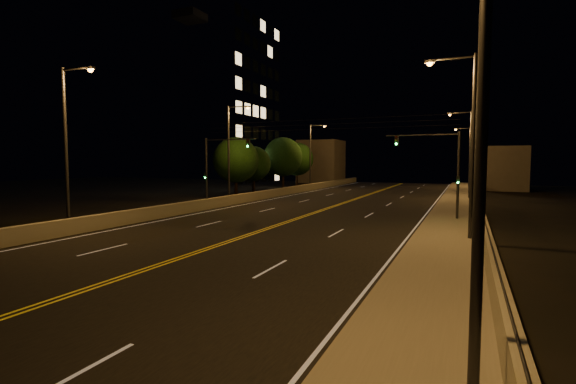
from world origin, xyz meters
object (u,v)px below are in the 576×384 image
at_px(streetlight_0, 466,85).
at_px(traffic_signal_right, 444,165).
at_px(streetlight_4, 69,139).
at_px(streetlight_6, 312,153).
at_px(tree_2, 283,157).
at_px(tree_3, 297,159).
at_px(traffic_signal_left, 216,165).
at_px(tree_1, 253,164).
at_px(streetlight_3, 468,153).
at_px(streetlight_1, 467,136).
at_px(streetlight_2, 468,149).
at_px(tree_0, 236,160).
at_px(building_tower, 191,105).
at_px(streetlight_5, 231,148).

bearing_deg(streetlight_0, traffic_signal_right, 93.68).
distance_m(streetlight_4, streetlight_6, 41.47).
bearing_deg(tree_2, tree_3, 94.37).
xyz_separation_m(traffic_signal_left, tree_1, (-5.79, 17.89, -0.05)).
bearing_deg(streetlight_3, tree_1, -137.29).
relative_size(streetlight_0, streetlight_1, 1.00).
relative_size(traffic_signal_left, tree_2, 0.81).
relative_size(traffic_signal_right, traffic_signal_left, 1.00).
xyz_separation_m(streetlight_2, streetlight_4, (-21.47, -31.96, 0.00)).
distance_m(tree_0, tree_1, 8.15).
relative_size(traffic_signal_right, tree_1, 1.01).
bearing_deg(streetlight_6, tree_1, -115.49).
xyz_separation_m(streetlight_3, tree_1, (-26.15, -24.14, -1.63)).
bearing_deg(tree_2, tree_1, -97.39).
distance_m(streetlight_1, tree_3, 47.47).
bearing_deg(tree_3, traffic_signal_left, -80.58).
height_order(streetlight_4, streetlight_6, same).
xyz_separation_m(streetlight_1, traffic_signal_right, (-1.51, 7.80, -1.58)).
bearing_deg(streetlight_0, streetlight_1, 90.00).
xyz_separation_m(streetlight_4, building_tower, (-18.66, 37.35, 7.47)).
bearing_deg(building_tower, streetlight_0, -49.54).
height_order(building_tower, tree_3, building_tower).
xyz_separation_m(traffic_signal_right, tree_0, (-22.67, 10.00, 0.43)).
bearing_deg(streetlight_2, tree_0, -161.27).
xyz_separation_m(streetlight_1, streetlight_4, (-21.47, -5.96, 0.00)).
bearing_deg(tree_3, streetlight_4, -84.75).
xyz_separation_m(streetlight_0, traffic_signal_left, (-20.36, 23.47, -1.58)).
xyz_separation_m(streetlight_1, building_tower, (-40.13, 31.38, 7.47)).
distance_m(tree_0, tree_2, 15.44).
distance_m(streetlight_6, tree_3, 6.17).
height_order(traffic_signal_left, building_tower, building_tower).
distance_m(traffic_signal_left, tree_3, 32.55).
relative_size(traffic_signal_right, tree_3, 0.87).
xyz_separation_m(streetlight_0, streetlight_2, (0.00, 41.66, 0.00)).
relative_size(streetlight_3, tree_3, 1.32).
xyz_separation_m(streetlight_2, streetlight_6, (-21.47, 9.51, 0.00)).
bearing_deg(tree_0, tree_1, 103.98).
bearing_deg(streetlight_2, streetlight_0, -90.00).
bearing_deg(tree_1, streetlight_2, 0.67).
distance_m(streetlight_1, traffic_signal_right, 8.10).
relative_size(streetlight_4, traffic_signal_right, 1.53).
bearing_deg(tree_1, traffic_signal_right, -35.98).
bearing_deg(streetlight_4, streetlight_5, 90.00).
bearing_deg(tree_2, streetlight_1, -52.82).
height_order(traffic_signal_right, traffic_signal_left, same).
xyz_separation_m(streetlight_6, tree_2, (-3.71, -2.31, -0.65)).
xyz_separation_m(streetlight_3, building_tower, (-40.13, -18.45, 7.47)).
relative_size(streetlight_6, tree_2, 1.24).
height_order(traffic_signal_right, tree_1, traffic_signal_right).
relative_size(traffic_signal_right, tree_0, 0.91).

